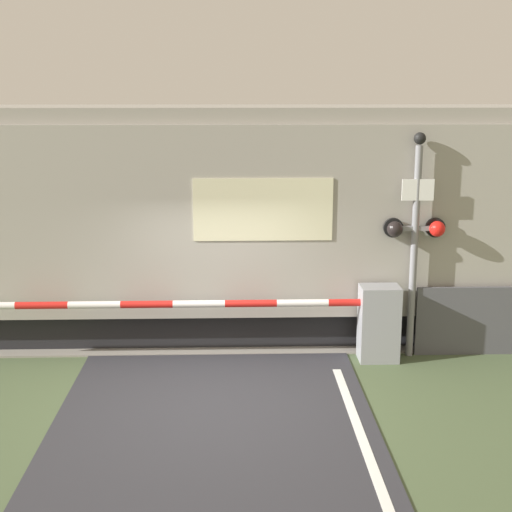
# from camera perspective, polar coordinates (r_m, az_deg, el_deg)

# --- Properties ---
(ground_plane) EXTENTS (80.00, 80.00, 0.00)m
(ground_plane) POSITION_cam_1_polar(r_m,az_deg,el_deg) (9.81, -3.26, -11.49)
(ground_plane) COLOR #475638
(track_bed) EXTENTS (36.00, 3.20, 0.13)m
(track_bed) POSITION_cam_1_polar(r_m,az_deg,el_deg) (12.86, -2.90, -5.31)
(track_bed) COLOR gray
(track_bed) RESTS_ON ground_plane
(train) EXTENTS (21.17, 3.09, 3.83)m
(train) POSITION_cam_1_polar(r_m,az_deg,el_deg) (12.39, 0.28, 3.25)
(train) COLOR black
(train) RESTS_ON ground_plane
(crossing_barrier) EXTENTS (6.70, 0.44, 1.18)m
(crossing_barrier) POSITION_cam_1_polar(r_m,az_deg,el_deg) (11.02, 6.63, -5.06)
(crossing_barrier) COLOR gray
(crossing_barrier) RESTS_ON ground_plane
(signal_post) EXTENTS (0.95, 0.26, 3.48)m
(signal_post) POSITION_cam_1_polar(r_m,az_deg,el_deg) (11.08, 12.62, 1.85)
(signal_post) COLOR gray
(signal_post) RESTS_ON ground_plane
(roadside_fence) EXTENTS (3.06, 0.06, 1.10)m
(roadside_fence) POSITION_cam_1_polar(r_m,az_deg,el_deg) (11.95, 19.80, -4.88)
(roadside_fence) COLOR #4C4C51
(roadside_fence) RESTS_ON ground_plane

